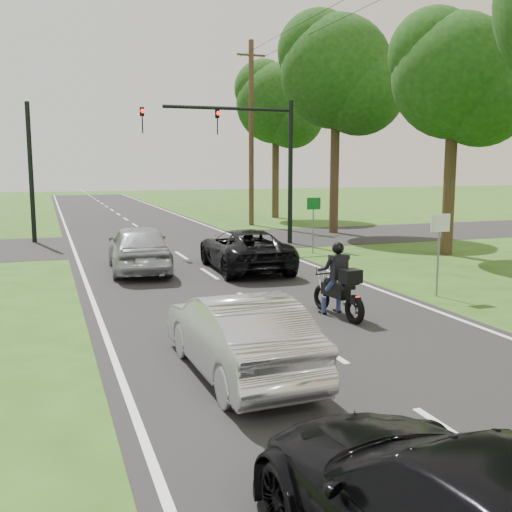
# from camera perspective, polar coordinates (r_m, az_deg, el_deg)

# --- Properties ---
(ground) EXTENTS (140.00, 140.00, 0.00)m
(ground) POSITION_cam_1_polar(r_m,az_deg,el_deg) (11.26, 6.27, -8.69)
(ground) COLOR #2C4D15
(ground) RESTS_ON ground
(road) EXTENTS (8.00, 100.00, 0.01)m
(road) POSITION_cam_1_polar(r_m,az_deg,el_deg) (20.50, -5.92, -0.76)
(road) COLOR black
(road) RESTS_ON ground
(cross_road) EXTENTS (60.00, 7.00, 0.01)m
(cross_road) POSITION_cam_1_polar(r_m,az_deg,el_deg) (26.31, -8.99, 1.27)
(cross_road) COLOR black
(cross_road) RESTS_ON ground
(motorcycle_rider) EXTENTS (0.59, 1.97, 1.70)m
(motorcycle_rider) POSITION_cam_1_polar(r_m,az_deg,el_deg) (13.36, 7.95, -2.99)
(motorcycle_rider) COLOR black
(motorcycle_rider) RESTS_ON ground
(dark_suv) EXTENTS (2.38, 4.83, 1.32)m
(dark_suv) POSITION_cam_1_polar(r_m,az_deg,el_deg) (19.16, -1.10, 0.64)
(dark_suv) COLOR black
(dark_suv) RESTS_ON road
(silver_sedan) EXTENTS (1.56, 4.10, 1.34)m
(silver_sedan) POSITION_cam_1_polar(r_m,az_deg,el_deg) (9.62, -1.67, -7.44)
(silver_sedan) COLOR silver
(silver_sedan) RESTS_ON road
(silver_suv) EXTENTS (2.08, 4.56, 1.52)m
(silver_suv) POSITION_cam_1_polar(r_m,az_deg,el_deg) (19.17, -11.08, 0.79)
(silver_suv) COLOR #AFB3B8
(silver_suv) RESTS_ON road
(traffic_signal) EXTENTS (6.38, 0.44, 6.00)m
(traffic_signal) POSITION_cam_1_polar(r_m,az_deg,el_deg) (25.00, -0.69, 10.48)
(traffic_signal) COLOR black
(traffic_signal) RESTS_ON ground
(signal_pole_far) EXTENTS (0.20, 0.20, 6.00)m
(signal_pole_far) POSITION_cam_1_polar(r_m,az_deg,el_deg) (27.67, -20.65, 7.40)
(signal_pole_far) COLOR black
(signal_pole_far) RESTS_ON ground
(utility_pole_far) EXTENTS (1.60, 0.28, 10.00)m
(utility_pole_far) POSITION_cam_1_polar(r_m,az_deg,el_deg) (33.54, -0.45, 11.65)
(utility_pole_far) COLOR #503724
(utility_pole_far) RESTS_ON ground
(sign_white) EXTENTS (0.55, 0.07, 2.12)m
(sign_white) POSITION_cam_1_polar(r_m,az_deg,el_deg) (15.86, 17.09, 1.95)
(sign_white) COLOR slate
(sign_white) RESTS_ON ground
(sign_green) EXTENTS (0.55, 0.07, 2.12)m
(sign_green) POSITION_cam_1_polar(r_m,az_deg,el_deg) (22.84, 5.50, 4.24)
(sign_green) COLOR slate
(sign_green) RESTS_ON ground
(tree_row_c) EXTENTS (4.80, 4.65, 8.76)m
(tree_row_c) POSITION_cam_1_polar(r_m,az_deg,el_deg) (23.63, 19.16, 15.23)
(tree_row_c) COLOR #332316
(tree_row_c) RESTS_ON ground
(tree_row_d) EXTENTS (5.76, 5.58, 10.45)m
(tree_row_d) POSITION_cam_1_polar(r_m,az_deg,el_deg) (30.09, 8.41, 16.39)
(tree_row_d) COLOR #332316
(tree_row_d) RESTS_ON ground
(tree_row_e) EXTENTS (5.28, 5.12, 9.61)m
(tree_row_e) POSITION_cam_1_polar(r_m,az_deg,el_deg) (38.33, 2.42, 13.89)
(tree_row_e) COLOR #332316
(tree_row_e) RESTS_ON ground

